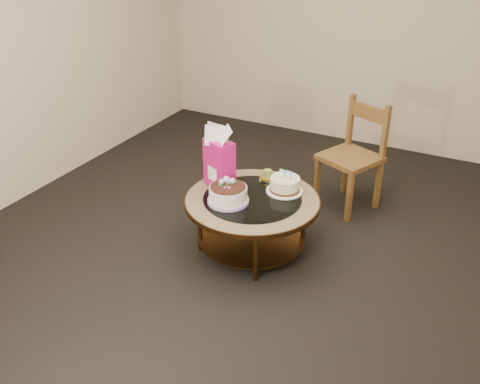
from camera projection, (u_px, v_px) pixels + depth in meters
The scene contains 8 objects.
ground at pixel (252, 249), 4.21m from camera, with size 5.00×5.00×0.00m, color black.
room_walls at pixel (254, 52), 3.48m from camera, with size 4.52×5.02×2.61m.
coffee_table at pixel (252, 207), 4.03m from camera, with size 1.02×1.02×0.46m.
decorated_cake at pixel (228, 195), 3.91m from camera, with size 0.31×0.31×0.18m.
cream_cake at pixel (285, 185), 4.06m from camera, with size 0.28×0.28×0.18m.
gift_bag at pixel (219, 157), 4.05m from camera, with size 0.28×0.25×0.49m.
pillar_candle at pixel (268, 176), 4.24m from camera, with size 0.13×0.13×0.10m.
dining_chair at pixel (353, 155), 4.60m from camera, with size 0.58×0.58×0.95m.
Camera 1 is at (1.52, -3.14, 2.40)m, focal length 40.00 mm.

